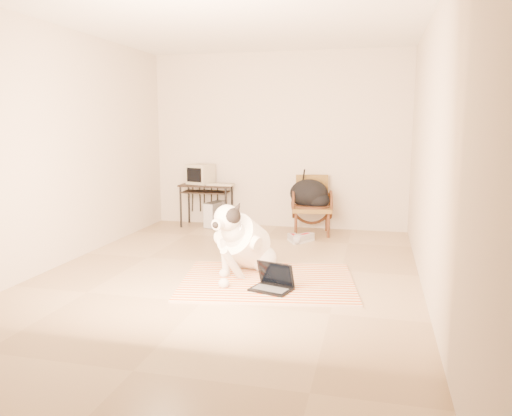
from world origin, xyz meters
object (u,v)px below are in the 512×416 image
(dog, at_px, (244,243))
(pc_tower, at_px, (215,214))
(computer_desk, at_px, (206,190))
(crt_monitor, at_px, (200,174))
(backpack, at_px, (310,195))
(rattan_chair, at_px, (312,205))
(laptop, at_px, (273,283))

(dog, distance_m, pc_tower, 2.62)
(dog, height_order, computer_desk, dog)
(dog, relative_size, crt_monitor, 2.78)
(crt_monitor, xyz_separation_m, backpack, (1.79, -0.20, -0.24))
(computer_desk, xyz_separation_m, crt_monitor, (-0.11, 0.05, 0.25))
(computer_desk, xyz_separation_m, rattan_chair, (1.69, -0.12, -0.15))
(computer_desk, bearing_deg, laptop, -59.58)
(crt_monitor, xyz_separation_m, rattan_chair, (1.80, -0.17, -0.40))
(laptop, bearing_deg, computer_desk, 120.42)
(laptop, bearing_deg, pc_tower, 118.26)
(dog, distance_m, laptop, 0.69)
(crt_monitor, bearing_deg, rattan_chair, -5.23)
(computer_desk, relative_size, backpack, 1.36)
(crt_monitor, relative_size, rattan_chair, 0.50)
(dog, bearing_deg, rattan_chair, 78.81)
(pc_tower, xyz_separation_m, backpack, (1.53, -0.16, 0.39))
(crt_monitor, distance_m, pc_tower, 0.68)
(dog, height_order, pc_tower, dog)
(laptop, xyz_separation_m, rattan_chair, (0.02, 2.73, 0.34))
(pc_tower, bearing_deg, computer_desk, -179.70)
(laptop, bearing_deg, rattan_chair, 89.53)
(laptop, height_order, computer_desk, computer_desk)
(laptop, height_order, rattan_chair, rattan_chair)
(dog, height_order, rattan_chair, dog)
(dog, bearing_deg, crt_monitor, 119.43)
(laptop, height_order, crt_monitor, crt_monitor)
(pc_tower, height_order, rattan_chair, rattan_chair)
(pc_tower, bearing_deg, crt_monitor, 169.98)
(computer_desk, height_order, crt_monitor, crt_monitor)
(dog, bearing_deg, computer_desk, 117.86)
(rattan_chair, bearing_deg, laptop, -90.47)
(pc_tower, bearing_deg, laptop, -61.74)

